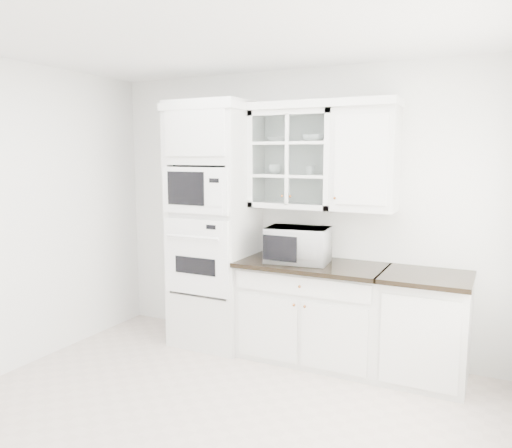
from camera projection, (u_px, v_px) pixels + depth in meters
The scene contains 13 objects.
ground at pixel (203, 425), 3.51m from camera, with size 4.00×3.50×0.01m, color #BFAFA3.
room_shell at pixel (231, 171), 3.65m from camera, with size 4.00×3.50×2.70m.
oven_column at pixel (214, 225), 4.94m from camera, with size 0.76×0.68×2.40m.
base_cabinet_run at pixel (312, 311), 4.61m from camera, with size 1.32×0.67×0.92m.
extra_base_cabinet at pixel (425, 327), 4.17m from camera, with size 0.72×0.67×0.92m.
upper_cabinet_glass at pixel (294, 159), 4.65m from camera, with size 0.80×0.33×0.90m.
upper_cabinet_solid at pixel (366, 160), 4.35m from camera, with size 0.55×0.33×0.90m, color silver.
crown_molding at pixel (283, 107), 4.61m from camera, with size 2.14×0.38×0.07m, color silver.
countertop_microwave at pixel (298, 244), 4.56m from camera, with size 0.55×0.46×0.32m, color white.
bowl_a at pixel (278, 140), 4.69m from camera, with size 0.21×0.21×0.05m, color white.
bowl_b at pixel (314, 138), 4.53m from camera, with size 0.21×0.21×0.07m, color white.
cup_a at pixel (275, 169), 4.75m from camera, with size 0.12×0.12×0.09m, color white.
cup_b at pixel (310, 170), 4.61m from camera, with size 0.09×0.09×0.09m, color white.
Camera 1 is at (1.80, -2.77, 1.89)m, focal length 35.00 mm.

